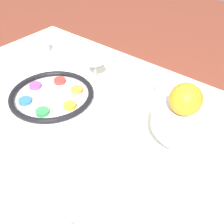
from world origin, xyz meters
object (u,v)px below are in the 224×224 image
(seder_plate, at_px, (52,96))
(cup_far, at_px, (41,47))
(orange_fruit, at_px, (186,99))
(cup_mid, at_px, (165,92))
(wine_glass, at_px, (94,55))
(fruit_stand, at_px, (192,124))
(cup_near, at_px, (139,87))

(seder_plate, height_order, cup_far, cup_far)
(orange_fruit, xyz_separation_m, cup_mid, (-0.14, 0.17, -0.14))
(seder_plate, distance_m, cup_mid, 0.42)
(seder_plate, bearing_deg, cup_mid, 39.66)
(wine_glass, xyz_separation_m, cup_mid, (0.29, 0.06, -0.08))
(wine_glass, xyz_separation_m, fruit_stand, (0.47, -0.11, -0.01))
(wine_glass, bearing_deg, seder_plate, -99.48)
(fruit_stand, xyz_separation_m, cup_near, (-0.27, 0.14, -0.07))
(cup_near, bearing_deg, cup_mid, 19.25)
(wine_glass, distance_m, cup_mid, 0.30)
(wine_glass, relative_size, orange_fruit, 1.64)
(cup_near, bearing_deg, fruit_stand, -27.53)
(fruit_stand, distance_m, cup_mid, 0.26)
(orange_fruit, bearing_deg, wine_glass, 165.65)
(seder_plate, xyz_separation_m, cup_near, (0.23, 0.23, 0.01))
(wine_glass, height_order, cup_near, wine_glass)
(cup_near, xyz_separation_m, cup_far, (-0.55, -0.02, 0.00))
(orange_fruit, xyz_separation_m, cup_far, (-0.78, 0.12, -0.14))
(cup_near, height_order, cup_mid, same)
(orange_fruit, bearing_deg, cup_near, 149.47)
(fruit_stand, bearing_deg, wine_glass, 166.47)
(cup_far, bearing_deg, cup_near, 2.23)
(fruit_stand, height_order, orange_fruit, orange_fruit)
(wine_glass, height_order, orange_fruit, orange_fruit)
(seder_plate, distance_m, cup_near, 0.33)
(orange_fruit, bearing_deg, seder_plate, -168.74)
(fruit_stand, xyz_separation_m, cup_mid, (-0.18, 0.17, -0.07))
(cup_mid, relative_size, cup_far, 1.00)
(wine_glass, height_order, cup_mid, wine_glass)
(seder_plate, bearing_deg, cup_near, 45.76)
(orange_fruit, relative_size, cup_near, 1.18)
(cup_near, relative_size, cup_far, 1.00)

